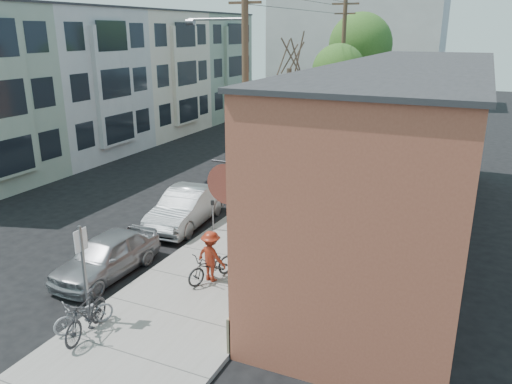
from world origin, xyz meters
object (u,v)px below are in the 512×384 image
at_px(car_2, 237,177).
at_px(parking_meter_near, 213,210).
at_px(car_1, 186,207).
at_px(tree_leafy_mid, 339,71).
at_px(utility_pole_near, 244,89).
at_px(tree_bare, 288,129).
at_px(patio_chair_b, 246,293).
at_px(car_3, 279,154).
at_px(car_0, 107,255).
at_px(car_4, 302,136).
at_px(patio_chair_a, 258,285).
at_px(patron_green, 257,253).
at_px(sign_post, 84,265).
at_px(parked_bike_a, 86,315).
at_px(parked_bike_b, 84,314).
at_px(tree_leafy_far, 360,45).
at_px(cyclist, 211,256).
at_px(patron_grey, 251,268).
at_px(bus, 303,109).
at_px(parking_meter_far, 289,161).

bearing_deg(car_2, parking_meter_near, -71.81).
bearing_deg(car_2, car_1, -86.13).
bearing_deg(tree_leafy_mid, utility_pole_near, -91.79).
bearing_deg(tree_bare, car_2, -150.75).
distance_m(patio_chair_b, car_3, 16.43).
xyz_separation_m(tree_bare, car_1, (-2.00, -6.42, -2.30)).
relative_size(car_0, car_2, 0.88).
bearing_deg(car_4, utility_pole_near, -77.50).
bearing_deg(patio_chair_a, car_1, 126.26).
bearing_deg(utility_pole_near, car_4, 98.65).
relative_size(patron_green, car_0, 0.39).
xyz_separation_m(sign_post, tree_leafy_mid, (0.45, 22.87, 3.41)).
bearing_deg(parked_bike_a, parked_bike_b, 133.55).
xyz_separation_m(tree_leafy_far, car_3, (-2.11, -10.52, -6.00)).
distance_m(patio_chair_a, cyclist, 1.91).
xyz_separation_m(parked_bike_a, car_3, (-2.04, 18.53, -0.02)).
height_order(tree_leafy_far, patio_chair_b, tree_leafy_far).
height_order(sign_post, patio_chair_b, sign_post).
bearing_deg(parked_bike_a, car_3, 86.04).
distance_m(utility_pole_near, tree_leafy_far, 18.80).
bearing_deg(tree_leafy_far, car_0, -94.41).
height_order(patron_grey, patron_green, patron_grey).
distance_m(patio_chair_b, bus, 28.29).
bearing_deg(patio_chair_b, parked_bike_b, -125.69).
bearing_deg(sign_post, car_1, 101.70).
bearing_deg(parked_bike_a, parking_meter_far, 81.46).
distance_m(tree_leafy_mid, car_3, 6.98).
xyz_separation_m(tree_leafy_far, cyclist, (1.44, -25.10, -5.72)).
bearing_deg(car_4, tree_bare, -71.45).
bearing_deg(car_3, parked_bike_a, -87.24).
distance_m(utility_pole_near, parked_bike_b, 11.21).
xyz_separation_m(tree_bare, patio_chair_b, (3.11, -11.48, -2.48)).
xyz_separation_m(tree_leafy_mid, cyclist, (1.44, -19.43, -4.26)).
relative_size(sign_post, patron_grey, 1.47).
bearing_deg(car_3, patio_chair_a, -73.93).
bearing_deg(patron_grey, patio_chair_a, 55.47).
xyz_separation_m(utility_pole_near, tree_leafy_mid, (0.41, 13.09, -0.17)).
height_order(tree_leafy_mid, patio_chair_a, tree_leafy_mid).
xyz_separation_m(patron_green, car_1, (-4.65, 3.23, -0.19)).
xyz_separation_m(patron_green, cyclist, (-1.21, -0.82, 0.02)).
xyz_separation_m(parked_bike_a, car_1, (-1.93, 8.00, 0.05)).
bearing_deg(car_1, car_3, 85.59).
distance_m(tree_leafy_far, car_1, 21.96).
height_order(parking_meter_near, utility_pole_near, utility_pole_near).
bearing_deg(car_1, patron_grey, -46.72).
distance_m(tree_bare, car_3, 5.19).
distance_m(sign_post, utility_pole_near, 10.42).
bearing_deg(patio_chair_a, cyclist, 152.53).
distance_m(tree_leafy_mid, car_1, 16.15).
distance_m(parked_bike_a, car_3, 18.64).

